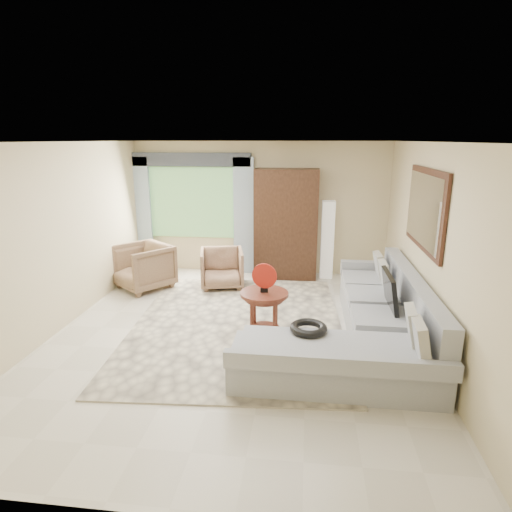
# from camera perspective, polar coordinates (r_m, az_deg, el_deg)

# --- Properties ---
(ground) EXTENTS (6.00, 6.00, 0.00)m
(ground) POSITION_cam_1_polar(r_m,az_deg,el_deg) (6.07, -2.79, -10.42)
(ground) COLOR silver
(ground) RESTS_ON ground
(area_rug) EXTENTS (3.25, 4.18, 0.02)m
(area_rug) POSITION_cam_1_polar(r_m,az_deg,el_deg) (6.36, -2.41, -9.05)
(area_rug) COLOR beige
(area_rug) RESTS_ON ground
(sectional_sofa) EXTENTS (2.30, 3.46, 0.90)m
(sectional_sofa) POSITION_cam_1_polar(r_m,az_deg,el_deg) (5.77, 14.84, -9.23)
(sectional_sofa) COLOR #A2A6AA
(sectional_sofa) RESTS_ON ground
(tv_screen) EXTENTS (0.14, 0.74, 0.48)m
(tv_screen) POSITION_cam_1_polar(r_m,az_deg,el_deg) (5.86, 17.44, -4.46)
(tv_screen) COLOR black
(tv_screen) RESTS_ON sectional_sofa
(garden_hose) EXTENTS (0.43, 0.43, 0.09)m
(garden_hose) POSITION_cam_1_polar(r_m,az_deg,el_deg) (4.99, 7.02, -9.51)
(garden_hose) COLOR black
(garden_hose) RESTS_ON sectional_sofa
(coffee_table) EXTENTS (0.65, 0.65, 0.65)m
(coffee_table) POSITION_cam_1_polar(r_m,az_deg,el_deg) (5.86, 1.09, -7.69)
(coffee_table) COLOR #4C1A14
(coffee_table) RESTS_ON ground
(red_disc) EXTENTS (0.34, 0.08, 0.34)m
(red_disc) POSITION_cam_1_polar(r_m,az_deg,el_deg) (5.67, 1.12, -2.67)
(red_disc) COLOR #A01B10
(red_disc) RESTS_ON coffee_table
(armchair_left) EXTENTS (1.24, 1.25, 0.82)m
(armchair_left) POSITION_cam_1_polar(r_m,az_deg,el_deg) (7.98, -14.81, -1.39)
(armchair_left) COLOR olive
(armchair_left) RESTS_ON ground
(armchair_right) EXTENTS (0.91, 0.93, 0.71)m
(armchair_right) POSITION_cam_1_polar(r_m,az_deg,el_deg) (7.82, -4.58, -1.65)
(armchair_right) COLOR #966E52
(armchair_right) RESTS_ON ground
(potted_plant) EXTENTS (0.56, 0.49, 0.59)m
(potted_plant) POSITION_cam_1_polar(r_m,az_deg,el_deg) (8.94, -12.80, -0.20)
(potted_plant) COLOR #999999
(potted_plant) RESTS_ON ground
(armoire) EXTENTS (1.20, 0.55, 2.10)m
(armoire) POSITION_cam_1_polar(r_m,az_deg,el_deg) (8.27, 4.04, 4.25)
(armoire) COLOR black
(armoire) RESTS_ON ground
(floor_lamp) EXTENTS (0.24, 0.24, 1.50)m
(floor_lamp) POSITION_cam_1_polar(r_m,az_deg,el_deg) (8.39, 9.49, 2.15)
(floor_lamp) COLOR silver
(floor_lamp) RESTS_ON ground
(window) EXTENTS (1.80, 0.04, 1.40)m
(window) POSITION_cam_1_polar(r_m,az_deg,el_deg) (8.75, -8.45, 7.07)
(window) COLOR #669E59
(window) RESTS_ON wall_back
(curtain_left) EXTENTS (0.40, 0.08, 2.30)m
(curtain_left) POSITION_cam_1_polar(r_m,az_deg,el_deg) (9.03, -15.01, 5.36)
(curtain_left) COLOR #9EB7CC
(curtain_left) RESTS_ON ground
(curtain_right) EXTENTS (0.40, 0.08, 2.30)m
(curtain_right) POSITION_cam_1_polar(r_m,az_deg,el_deg) (8.49, -1.66, 5.26)
(curtain_right) COLOR #9EB7CC
(curtain_right) RESTS_ON ground
(valance) EXTENTS (2.40, 0.12, 0.26)m
(valance) POSITION_cam_1_polar(r_m,az_deg,el_deg) (8.60, -8.80, 12.61)
(valance) COLOR #1E232D
(valance) RESTS_ON wall_back
(wall_mirror) EXTENTS (0.05, 1.70, 1.05)m
(wall_mirror) POSITION_cam_1_polar(r_m,az_deg,el_deg) (6.00, 21.61, 5.79)
(wall_mirror) COLOR black
(wall_mirror) RESTS_ON wall_right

